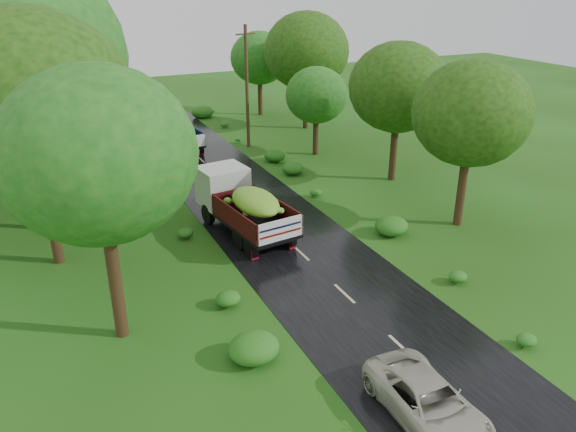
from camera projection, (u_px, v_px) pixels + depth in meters
ground at (402, 348)px, 19.79m from camera, size 120.00×120.00×0.00m
road at (333, 283)px, 23.94m from camera, size 6.50×80.00×0.02m
road_lines at (321, 272)px, 24.76m from camera, size 0.12×69.60×0.00m
truck_near at (241, 202)px, 28.07m from camera, size 3.24×7.06×2.86m
truck_far at (177, 131)px, 41.76m from camera, size 2.46×5.83×2.39m
car at (428, 402)px, 16.38m from camera, size 2.16×4.56×1.26m
utility_pole at (247, 86)px, 40.86m from camera, size 1.54×0.39×8.86m
trees_left at (28, 70)px, 31.30m from camera, size 7.46×34.03×10.22m
trees_right at (338, 75)px, 39.13m from camera, size 6.10×30.71×8.03m
shrubs at (254, 203)px, 31.27m from camera, size 11.90×44.00×0.70m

